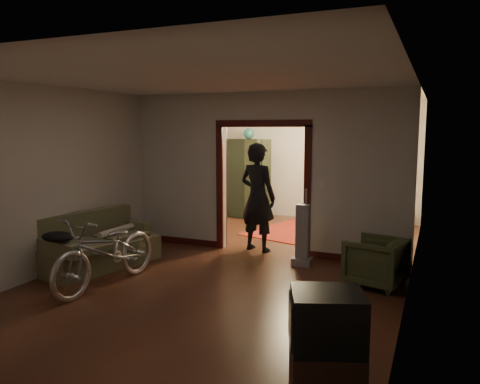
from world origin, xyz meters
The scene contains 24 objects.
floor centered at (0.00, 0.00, 0.00)m, with size 5.00×8.50×0.01m, color #3B1C12.
ceiling centered at (0.00, 0.00, 2.80)m, with size 5.00×8.50×0.01m, color white.
wall_back centered at (0.00, 4.25, 1.40)m, with size 5.00×0.02×2.80m, color beige.
wall_left centered at (-2.50, 0.00, 1.40)m, with size 0.02×8.50×2.80m, color beige.
wall_right centered at (2.50, 0.00, 1.40)m, with size 0.02×8.50×2.80m, color beige.
partition_wall centered at (0.00, 0.75, 1.40)m, with size 5.00×0.14×2.80m, color beige.
door_casing centered at (0.00, 0.75, 1.10)m, with size 1.74×0.20×2.32m, color #3B100D.
far_window centered at (0.70, 4.21, 1.55)m, with size 0.98×0.06×1.28m, color black.
chandelier centered at (0.00, 2.50, 2.35)m, with size 0.24×0.24×0.24m, color #FFE0A5.
light_switch centered at (1.05, 0.68, 1.25)m, with size 0.08×0.01×0.12m, color silver.
sofa centered at (-2.06, -1.12, 0.43)m, with size 0.84×1.87×0.86m, color brown.
rolled_paper centered at (-1.96, -0.82, 0.53)m, with size 0.10×0.10×0.82m, color beige.
jacket centered at (-2.01, -2.03, 0.68)m, with size 0.48×0.36×0.14m, color black.
bicycle centered at (-1.33, -1.84, 0.51)m, with size 0.67×1.92×1.01m, color silver.
armchair centered at (2.07, -0.35, 0.34)m, with size 0.72×0.74×0.67m, color #3D4728.
tv_stand centered at (2.08, -3.48, 0.25)m, with size 0.54×0.50×0.50m, color black.
crt_tv centered at (2.08, -3.48, 0.70)m, with size 0.54×0.49×0.47m, color black.
vacuum centered at (0.87, 0.20, 0.50)m, with size 0.30×0.24×0.99m, color gray.
person centered at (-0.12, 0.79, 0.97)m, with size 0.70×0.46×1.93m, color black.
oriental_rug centered at (0.17, 2.62, 0.01)m, with size 1.69×2.22×0.02m, color maroon.
locker centered at (-1.47, 3.71, 0.96)m, with size 0.96×0.54×1.93m, color #252C1A.
globe centered at (-1.47, 3.71, 1.94)m, with size 0.27×0.27×0.27m, color #1E5972.
desk centered at (1.22, 3.66, 0.39)m, with size 1.06×0.59×0.78m, color black.
desk_chair centered at (0.66, 3.17, 0.48)m, with size 0.42×0.42×0.95m, color black.
Camera 1 is at (2.80, -6.88, 2.15)m, focal length 35.00 mm.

